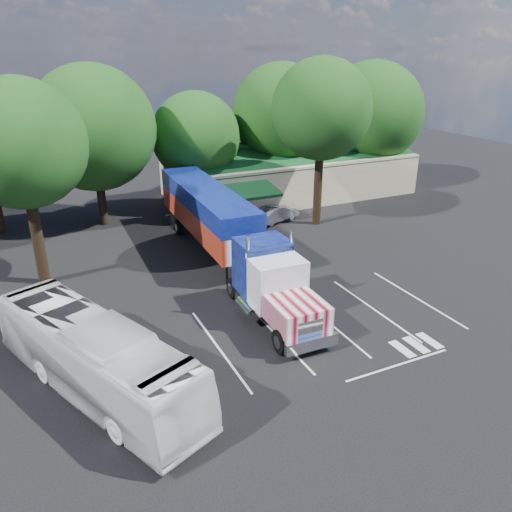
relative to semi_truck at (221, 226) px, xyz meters
name	(u,v)px	position (x,y,z in m)	size (l,w,h in m)	color
ground	(231,288)	(-0.99, -4.02, -2.76)	(120.00, 120.00, 0.00)	black
event_hall	(288,173)	(12.75, 13.79, -0.55)	(24.20, 14.12, 5.55)	beige
tree_row_c	(93,128)	(-5.99, 12.18, 5.27)	(10.00, 10.00, 13.05)	black
tree_row_d	(196,137)	(3.01, 13.48, 3.82)	(8.00, 8.00, 10.60)	black
tree_row_e	(281,114)	(12.01, 13.98, 5.32)	(9.60, 9.60, 12.90)	black
tree_row_f	(372,113)	(22.01, 12.78, 5.03)	(10.40, 10.40, 13.00)	black
tree_near_left	(21,144)	(-11.49, 1.98, 6.05)	(7.60, 7.60, 12.65)	black
tree_near_right	(322,110)	(10.51, 4.48, 6.70)	(8.00, 8.00, 13.50)	black
semi_truck	(221,226)	(0.00, 0.00, 0.00)	(3.99, 23.41, 4.89)	black
woman	(260,277)	(0.61, -4.92, -1.94)	(0.60, 0.40, 1.65)	black
bicycle	(266,237)	(4.51, 2.09, -2.28)	(0.65, 1.85, 0.97)	black
tour_bus	(96,357)	(-10.13, -10.88, -1.04)	(2.90, 12.40, 3.46)	silver
silver_sedan	(276,213)	(7.65, 6.48, -2.04)	(1.54, 4.41, 1.45)	#B7B9C0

